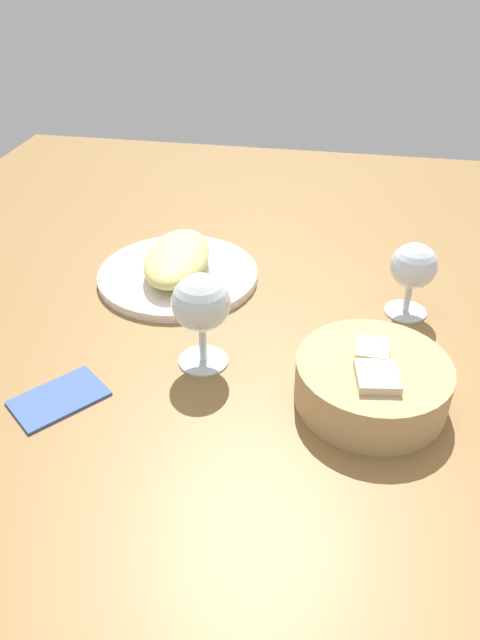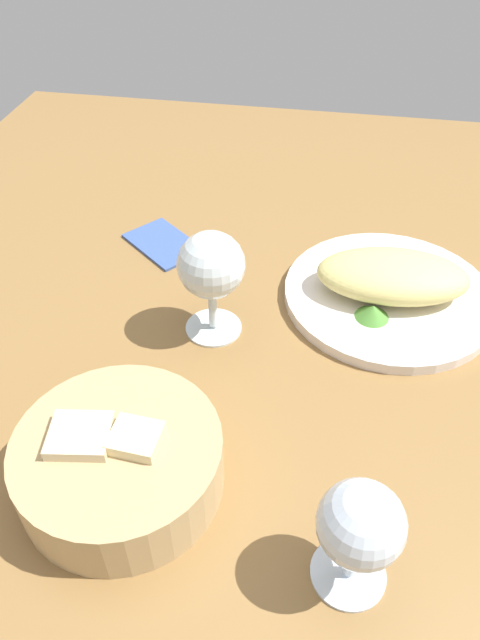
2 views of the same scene
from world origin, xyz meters
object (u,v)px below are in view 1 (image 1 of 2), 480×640
(wine_glass_near, at_px, (201,307))
(folded_napkin, at_px, (59,397))
(wine_glass_far, at_px, (413,271))
(bread_basket, at_px, (372,382))
(plate, at_px, (178,275))

(wine_glass_near, height_order, folded_napkin, wine_glass_near)
(wine_glass_far, relative_size, folded_napkin, 1.03)
(folded_napkin, bearing_deg, wine_glass_near, -16.69)
(wine_glass_near, height_order, wine_glass_far, wine_glass_near)
(wine_glass_far, bearing_deg, folded_napkin, -57.79)
(bread_basket, bearing_deg, plate, -128.37)
(wine_glass_near, bearing_deg, bread_basket, 79.69)
(wine_glass_near, bearing_deg, wine_glass_far, 121.36)
(folded_napkin, bearing_deg, bread_basket, -40.42)
(plate, relative_size, folded_napkin, 2.36)
(plate, height_order, wine_glass_far, wine_glass_far)
(bread_basket, distance_m, wine_glass_near, 0.23)
(wine_glass_far, distance_m, folded_napkin, 0.51)
(plate, distance_m, bread_basket, 0.39)
(bread_basket, distance_m, wine_glass_far, 0.22)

